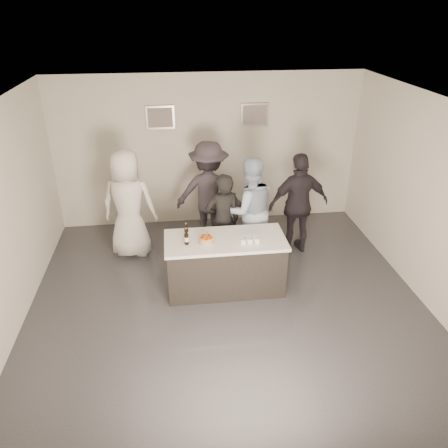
# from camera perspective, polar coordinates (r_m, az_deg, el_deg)

# --- Properties ---
(floor) EXTENTS (6.00, 6.00, 0.00)m
(floor) POSITION_cam_1_polar(r_m,az_deg,el_deg) (6.78, 0.53, -10.61)
(floor) COLOR #3D3D42
(floor) RESTS_ON ground
(ceiling) EXTENTS (6.00, 6.00, 0.00)m
(ceiling) POSITION_cam_1_polar(r_m,az_deg,el_deg) (5.49, 0.67, 15.00)
(ceiling) COLOR white
(wall_back) EXTENTS (6.00, 0.04, 3.00)m
(wall_back) POSITION_cam_1_polar(r_m,az_deg,el_deg) (8.76, -2.05, 9.49)
(wall_back) COLOR silver
(wall_back) RESTS_ON ground
(wall_front) EXTENTS (6.00, 0.04, 3.00)m
(wall_front) POSITION_cam_1_polar(r_m,az_deg,el_deg) (3.60, 7.40, -20.74)
(wall_front) COLOR silver
(wall_front) RESTS_ON ground
(wall_right) EXTENTS (0.04, 6.00, 3.00)m
(wall_right) POSITION_cam_1_polar(r_m,az_deg,el_deg) (7.01, 25.70, 2.08)
(wall_right) COLOR silver
(wall_right) RESTS_ON ground
(picture_left) EXTENTS (0.54, 0.04, 0.44)m
(picture_left) POSITION_cam_1_polar(r_m,az_deg,el_deg) (8.51, -8.33, 13.60)
(picture_left) COLOR #B2B2B7
(picture_left) RESTS_ON wall_back
(picture_right) EXTENTS (0.54, 0.04, 0.44)m
(picture_right) POSITION_cam_1_polar(r_m,az_deg,el_deg) (8.67, 4.01, 14.05)
(picture_right) COLOR #B2B2B7
(picture_right) RESTS_ON wall_back
(bar_counter) EXTENTS (1.86, 0.86, 0.90)m
(bar_counter) POSITION_cam_1_polar(r_m,az_deg,el_deg) (6.92, 0.15, -5.21)
(bar_counter) COLOR white
(bar_counter) RESTS_ON ground
(cake) EXTENTS (0.21, 0.21, 0.08)m
(cake) POSITION_cam_1_polar(r_m,az_deg,el_deg) (6.59, -2.34, -2.10)
(cake) COLOR orange
(cake) RESTS_ON bar_counter
(beer_bottle_a) EXTENTS (0.07, 0.07, 0.26)m
(beer_bottle_a) POSITION_cam_1_polar(r_m,az_deg,el_deg) (6.66, -4.94, -0.96)
(beer_bottle_a) COLOR black
(beer_bottle_a) RESTS_ON bar_counter
(beer_bottle_b) EXTENTS (0.07, 0.07, 0.26)m
(beer_bottle_b) POSITION_cam_1_polar(r_m,az_deg,el_deg) (6.51, -4.94, -1.63)
(beer_bottle_b) COLOR black
(beer_bottle_b) RESTS_ON bar_counter
(tumbler_cluster) EXTENTS (0.30, 0.19, 0.08)m
(tumbler_cluster) POSITION_cam_1_polar(r_m,az_deg,el_deg) (6.61, 3.35, -2.00)
(tumbler_cluster) COLOR orange
(tumbler_cluster) RESTS_ON bar_counter
(candles) EXTENTS (0.24, 0.08, 0.01)m
(candles) POSITION_cam_1_polar(r_m,az_deg,el_deg) (6.38, -1.76, -3.49)
(candles) COLOR pink
(candles) RESTS_ON bar_counter
(person_main_black) EXTENTS (0.68, 0.52, 1.69)m
(person_main_black) POSITION_cam_1_polar(r_m,az_deg,el_deg) (7.35, -0.16, 0.39)
(person_main_black) COLOR black
(person_main_black) RESTS_ON ground
(person_main_blue) EXTENTS (1.02, 0.85, 1.90)m
(person_main_blue) POSITION_cam_1_polar(r_m,az_deg,el_deg) (7.51, 3.31, 1.82)
(person_main_blue) COLOR #A5BDD8
(person_main_blue) RESTS_ON ground
(person_guest_left) EXTENTS (1.06, 0.80, 1.96)m
(person_guest_left) POSITION_cam_1_polar(r_m,az_deg,el_deg) (7.82, -12.37, 2.53)
(person_guest_left) COLOR white
(person_guest_left) RESTS_ON ground
(person_guest_right) EXTENTS (1.14, 0.57, 1.87)m
(person_guest_right) POSITION_cam_1_polar(r_m,az_deg,el_deg) (7.86, 9.71, 2.56)
(person_guest_right) COLOR #252128
(person_guest_right) RESTS_ON ground
(person_guest_back) EXTENTS (1.40, 1.00, 1.95)m
(person_guest_back) POSITION_cam_1_polar(r_m,az_deg,el_deg) (8.11, -1.95, 4.08)
(person_guest_back) COLOR #353038
(person_guest_back) RESTS_ON ground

